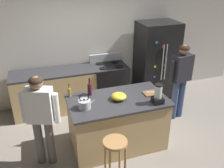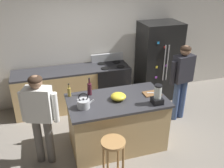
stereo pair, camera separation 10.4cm
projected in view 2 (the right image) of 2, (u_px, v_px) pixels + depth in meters
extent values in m
plane|color=gray|center=(117.00, 144.00, 4.59)|extent=(14.00, 14.00, 0.00)
cube|color=silver|center=(91.00, 44.00, 5.67)|extent=(8.00, 0.10, 2.70)
cube|color=tan|center=(117.00, 124.00, 4.39)|extent=(1.61, 0.88, 0.90)
cube|color=#333338|center=(117.00, 100.00, 4.18)|extent=(1.67, 0.94, 0.04)
cube|color=tan|center=(61.00, 91.00, 5.51)|extent=(2.00, 0.64, 0.90)
cube|color=#333338|center=(59.00, 71.00, 5.31)|extent=(2.00, 0.64, 0.04)
cube|color=black|center=(158.00, 61.00, 5.87)|extent=(0.90, 0.70, 1.84)
cylinder|color=#B7BABF|center=(164.00, 63.00, 5.50)|extent=(0.02, 0.02, 0.83)
cylinder|color=#B7BABF|center=(167.00, 63.00, 5.52)|extent=(0.02, 0.02, 0.83)
cube|color=red|center=(165.00, 47.00, 5.35)|extent=(0.05, 0.01, 0.05)
cube|color=yellow|center=(157.00, 67.00, 5.51)|extent=(0.05, 0.01, 0.05)
cube|color=#268CD8|center=(158.00, 43.00, 5.26)|extent=(0.05, 0.01, 0.05)
cube|color=purple|center=(166.00, 66.00, 5.56)|extent=(0.05, 0.01, 0.05)
cube|color=purple|center=(156.00, 77.00, 5.62)|extent=(0.05, 0.01, 0.05)
cube|color=black|center=(111.00, 84.00, 5.78)|extent=(0.76, 0.64, 0.94)
cube|color=black|center=(115.00, 92.00, 5.52)|extent=(0.60, 0.01, 0.24)
cube|color=#B7BABF|center=(107.00, 57.00, 5.78)|extent=(0.76, 0.06, 0.18)
cylinder|color=black|center=(105.00, 68.00, 5.39)|extent=(0.18, 0.18, 0.01)
cylinder|color=black|center=(121.00, 67.00, 5.49)|extent=(0.18, 0.18, 0.01)
cylinder|color=black|center=(101.00, 64.00, 5.65)|extent=(0.18, 0.18, 0.01)
cylinder|color=black|center=(116.00, 62.00, 5.75)|extent=(0.18, 0.18, 0.01)
cylinder|color=#66605B|center=(39.00, 140.00, 4.03)|extent=(0.17, 0.17, 0.82)
cylinder|color=#66605B|center=(50.00, 141.00, 4.02)|extent=(0.17, 0.17, 0.82)
cube|color=white|center=(39.00, 104.00, 3.73)|extent=(0.45, 0.34, 0.55)
cylinder|color=white|center=(23.00, 107.00, 3.76)|extent=(0.12, 0.12, 0.49)
cylinder|color=white|center=(55.00, 108.00, 3.74)|extent=(0.12, 0.12, 0.49)
sphere|color=#8C664C|center=(35.00, 82.00, 3.56)|extent=(0.26, 0.26, 0.20)
ellipsoid|color=#332319|center=(35.00, 80.00, 3.55)|extent=(0.27, 0.27, 0.12)
cylinder|color=#384C7A|center=(182.00, 99.00, 5.22)|extent=(0.15, 0.15, 0.87)
cylinder|color=#384C7A|center=(176.00, 101.00, 5.15)|extent=(0.15, 0.15, 0.87)
cube|color=#26262D|center=(183.00, 69.00, 4.87)|extent=(0.43, 0.29, 0.54)
cylinder|color=#26262D|center=(192.00, 69.00, 5.00)|extent=(0.11, 0.11, 0.49)
cylinder|color=#26262D|center=(173.00, 73.00, 4.79)|extent=(0.11, 0.11, 0.49)
sphere|color=#8C664C|center=(186.00, 50.00, 4.71)|extent=(0.23, 0.23, 0.20)
ellipsoid|color=#332319|center=(186.00, 49.00, 4.70)|extent=(0.25, 0.25, 0.12)
cylinder|color=#B7844C|center=(113.00, 142.00, 3.56)|extent=(0.36, 0.36, 0.04)
cylinder|color=#B7844C|center=(108.00, 168.00, 3.59)|extent=(0.04, 0.04, 0.67)
cylinder|color=#B7844C|center=(123.00, 165.00, 3.65)|extent=(0.04, 0.04, 0.67)
cylinder|color=#B7844C|center=(104.00, 157.00, 3.79)|extent=(0.04, 0.04, 0.67)
cylinder|color=#B7844C|center=(118.00, 154.00, 3.85)|extent=(0.04, 0.04, 0.67)
cube|color=black|center=(157.00, 101.00, 4.04)|extent=(0.17, 0.17, 0.10)
cylinder|color=silver|center=(158.00, 92.00, 3.97)|extent=(0.12, 0.12, 0.21)
cylinder|color=black|center=(158.00, 86.00, 3.92)|extent=(0.12, 0.12, 0.02)
cylinder|color=#471923|center=(90.00, 89.00, 4.29)|extent=(0.08, 0.08, 0.21)
cylinder|color=#471923|center=(89.00, 81.00, 4.22)|extent=(0.03, 0.03, 0.09)
cylinder|color=black|center=(89.00, 79.00, 4.20)|extent=(0.03, 0.03, 0.02)
cylinder|color=olive|center=(69.00, 92.00, 4.25)|extent=(0.06, 0.06, 0.15)
cylinder|color=olive|center=(69.00, 86.00, 4.20)|extent=(0.02, 0.02, 0.07)
cylinder|color=black|center=(69.00, 84.00, 4.18)|extent=(0.03, 0.03, 0.02)
ellipsoid|color=yellow|center=(118.00, 97.00, 4.15)|extent=(0.26, 0.26, 0.12)
cylinder|color=#B7BABF|center=(84.00, 104.00, 3.91)|extent=(0.20, 0.20, 0.14)
sphere|color=black|center=(83.00, 99.00, 3.87)|extent=(0.03, 0.03, 0.03)
cylinder|color=#B7BABF|center=(92.00, 102.00, 3.93)|extent=(0.09, 0.03, 0.08)
torus|color=black|center=(83.00, 97.00, 3.85)|extent=(0.16, 0.02, 0.16)
cube|color=brown|center=(152.00, 93.00, 4.34)|extent=(0.30, 0.20, 0.02)
cube|color=#B7BABF|center=(153.00, 93.00, 4.34)|extent=(0.22, 0.09, 0.01)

